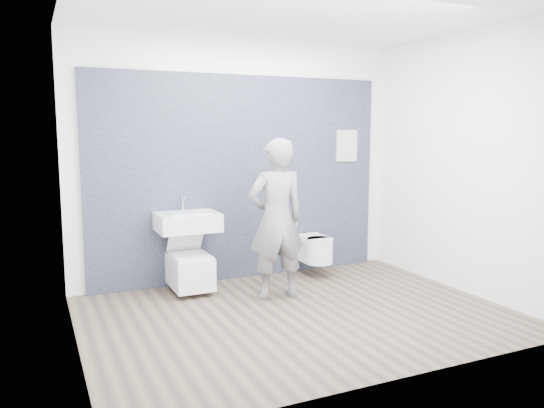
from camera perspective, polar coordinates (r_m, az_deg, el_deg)
name	(u,v)px	position (r m, az deg, el deg)	size (l,w,h in m)	color
ground	(298,314)	(5.23, 2.80, -11.75)	(4.00, 4.00, 0.00)	brown
room_shell	(299,133)	(4.93, 2.93, 7.68)	(4.00, 4.00, 4.00)	white
tile_wall	(242,277)	(6.51, -3.22, -7.80)	(3.60, 0.06, 2.40)	black
washbasin	(188,221)	(5.85, -9.07, -1.85)	(0.66, 0.50, 0.50)	white
toilet_square	(190,269)	(5.92, -8.83, -6.94)	(0.41, 0.60, 0.73)	white
toilet_rounded	(315,249)	(6.50, 4.64, -4.85)	(0.33, 0.56, 0.31)	white
info_placard	(344,265)	(7.10, 7.79, -6.54)	(0.30, 0.03, 0.40)	white
visitor	(276,219)	(5.51, 0.46, -1.67)	(0.61, 0.40, 1.68)	slate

